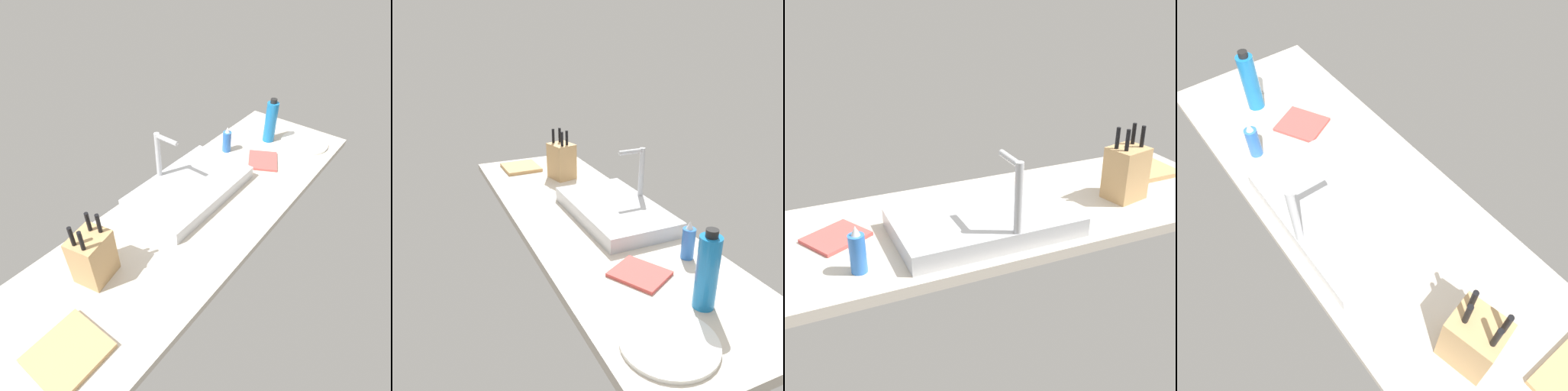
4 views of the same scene
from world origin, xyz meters
TOP-DOWN VIEW (x-y plane):
  - countertop_slab at (0.00, 0.00)cm, footprint 189.85×59.58cm
  - sink_basin at (3.30, 10.00)cm, footprint 55.98×32.21cm
  - faucet at (-0.37, 23.60)cm, footprint 5.50×12.47cm
  - knife_block at (-52.36, 7.32)cm, footprint 14.80×13.36cm
  - cutting_board at (-76.37, -8.77)cm, footprint 20.89×19.68cm
  - soap_bottle at (43.55, 17.38)cm, footprint 4.53×4.53cm
  - water_bottle at (67.31, 5.16)cm, footprint 6.31×6.31cm
  - dinner_plate at (76.24, -12.60)cm, footprint 25.31×25.31cm
  - dish_towel at (46.43, -3.31)cm, footprint 21.73×20.68cm

SIDE VIEW (x-z plane):
  - countertop_slab at x=0.00cm, z-range 0.00..3.50cm
  - dinner_plate at x=76.24cm, z-range 3.50..4.70cm
  - dish_towel at x=46.43cm, z-range 3.50..4.70cm
  - cutting_board at x=-76.37cm, z-range 3.50..5.30cm
  - sink_basin at x=3.30cm, z-range 3.50..9.50cm
  - soap_bottle at x=43.55cm, z-range 2.59..16.59cm
  - knife_block at x=-52.36cm, z-range 0.07..26.18cm
  - water_bottle at x=67.31cm, z-range 2.76..27.19cm
  - faucet at x=-0.37cm, z-range 5.63..33.11cm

